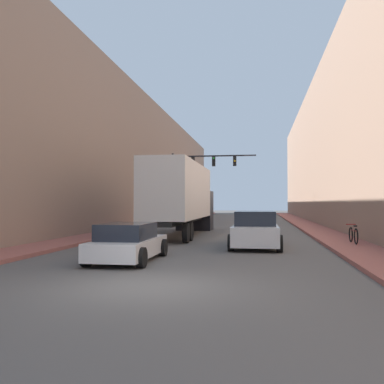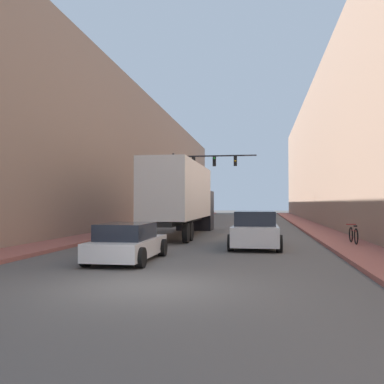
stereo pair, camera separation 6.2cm
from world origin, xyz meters
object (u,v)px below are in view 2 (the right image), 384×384
sedan_car (128,243)px  parked_bicycle (353,235)px  traffic_signal_gantry (196,173)px  suv_car (255,230)px  semi_truck (182,196)px

sedan_car → parked_bicycle: 10.70m
parked_bicycle → traffic_signal_gantry: bearing=118.2°
sedan_car → suv_car: suv_car is taller
sedan_car → traffic_signal_gantry: size_ratio=0.54×
sedan_car → traffic_signal_gantry: bearing=93.4°
semi_truck → sedan_car: bearing=-88.9°
semi_truck → traffic_signal_gantry: size_ratio=1.59×
semi_truck → parked_bicycle: size_ratio=6.85×
suv_car → traffic_signal_gantry: (-5.76, 19.93, 4.03)m
traffic_signal_gantry → sedan_car: bearing=-86.6°
suv_car → parked_bicycle: bearing=12.2°
semi_truck → suv_car: (4.50, -6.29, -1.63)m
parked_bicycle → suv_car: bearing=-167.8°
semi_truck → parked_bicycle: bearing=-30.9°
sedan_car → parked_bicycle: sedan_car is taller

